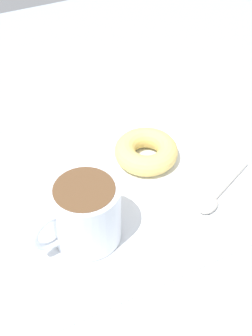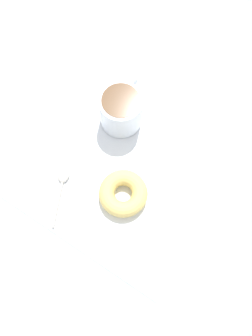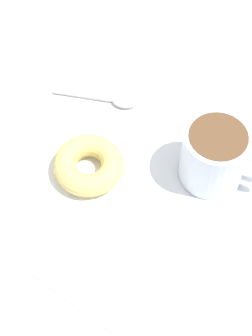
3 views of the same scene
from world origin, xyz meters
The scene contains 5 objects.
ground_plane centered at (0.00, 0.00, -1.00)cm, with size 120.00×120.00×2.00cm, color #99A8B7.
napkin centered at (-2.74, -0.24, 0.15)cm, with size 35.92×35.92×0.30cm, color white.
coffee_cup centered at (-11.78, -7.53, 4.75)cm, with size 11.88×8.63×8.61cm.
donut centered at (1.73, 2.15, 1.86)cm, with size 9.53×9.53×3.11cm, color #E5C66B.
spoon centered at (6.46, -9.39, 0.70)cm, with size 12.01×6.83×0.90cm.
Camera 3 is at (-26.43, 31.48, 65.23)cm, focal length 60.00 mm.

